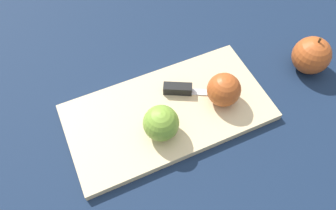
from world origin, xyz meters
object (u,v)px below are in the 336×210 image
(apple_half_left, at_px, (161,123))
(knife, at_px, (182,89))
(apple_whole, at_px, (311,55))
(apple_half_right, at_px, (224,90))

(apple_half_left, height_order, knife, apple_half_left)
(apple_whole, bearing_deg, knife, 160.54)
(apple_half_left, relative_size, apple_whole, 0.73)
(apple_whole, bearing_deg, apple_half_right, 170.99)
(apple_half_right, bearing_deg, knife, 144.66)
(apple_half_left, bearing_deg, apple_whole, 89.39)
(apple_half_left, distance_m, apple_whole, 0.39)
(apple_half_left, height_order, apple_half_right, same)
(apple_half_left, bearing_deg, apple_half_right, 92.78)
(apple_whole, bearing_deg, apple_half_left, 173.21)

